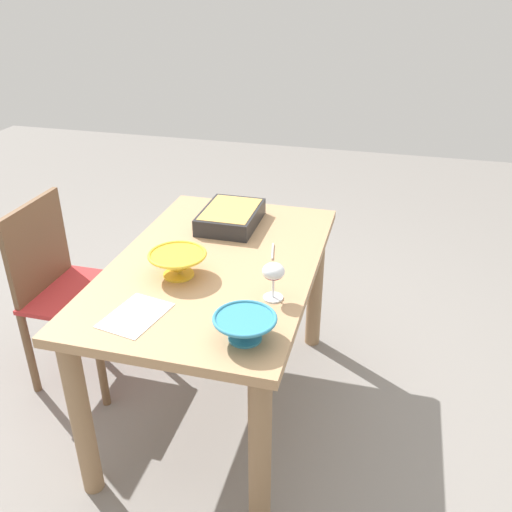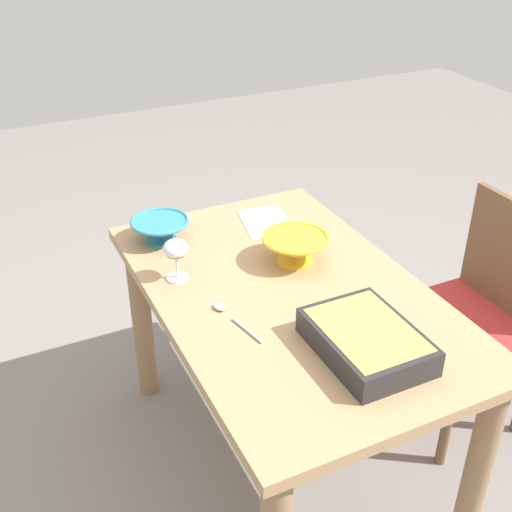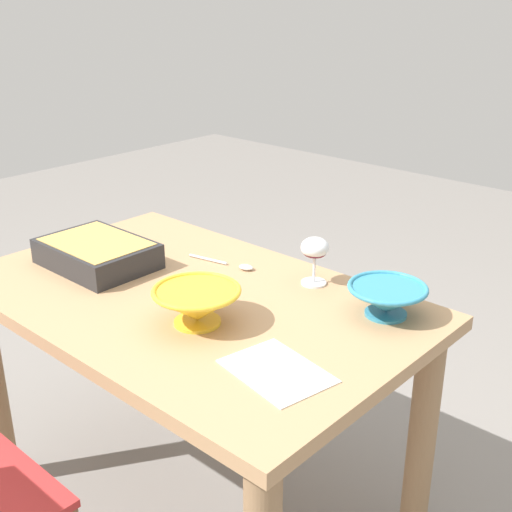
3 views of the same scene
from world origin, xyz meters
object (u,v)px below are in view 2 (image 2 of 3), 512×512
(chair, at_px, (479,306))
(napkin, at_px, (266,222))
(mixing_bowl, at_px, (160,229))
(serving_spoon, at_px, (228,314))
(casserole_dish, at_px, (366,340))
(dining_table, at_px, (287,324))
(wine_glass, at_px, (176,251))
(small_bowl, at_px, (295,247))

(chair, height_order, napkin, chair)
(mixing_bowl, bearing_deg, chair, -117.32)
(chair, relative_size, serving_spoon, 3.85)
(casserole_dish, xyz_separation_m, mixing_bowl, (0.80, 0.29, 0.00))
(dining_table, relative_size, serving_spoon, 5.60)
(serving_spoon, relative_size, napkin, 0.98)
(wine_glass, bearing_deg, dining_table, -126.36)
(dining_table, bearing_deg, casserole_dish, -172.97)
(wine_glass, height_order, serving_spoon, wine_glass)
(wine_glass, xyz_separation_m, mixing_bowl, (0.25, -0.03, -0.05))
(casserole_dish, bearing_deg, chair, -67.81)
(dining_table, bearing_deg, chair, -94.53)
(chair, height_order, small_bowl, chair)
(napkin, bearing_deg, small_bowl, 172.61)
(wine_glass, bearing_deg, chair, -104.47)
(mixing_bowl, bearing_deg, small_bowl, -132.47)
(chair, xyz_separation_m, small_bowl, (0.20, 0.65, 0.30))
(mixing_bowl, height_order, small_bowl, small_bowl)
(mixing_bowl, xyz_separation_m, serving_spoon, (-0.50, -0.03, -0.04))
(mixing_bowl, height_order, serving_spoon, mixing_bowl)
(dining_table, height_order, small_bowl, small_bowl)
(wine_glass, distance_m, napkin, 0.48)
(dining_table, height_order, napkin, napkin)
(chair, bearing_deg, dining_table, 85.47)
(dining_table, xyz_separation_m, chair, (-0.06, -0.74, -0.12))
(casserole_dish, relative_size, small_bowl, 1.51)
(wine_glass, distance_m, small_bowl, 0.38)
(small_bowl, relative_size, serving_spoon, 0.98)
(chair, xyz_separation_m, napkin, (0.48, 0.61, 0.25))
(dining_table, height_order, chair, chair)
(serving_spoon, bearing_deg, dining_table, -79.13)
(serving_spoon, bearing_deg, small_bowl, -60.13)
(mixing_bowl, bearing_deg, wine_glass, 173.05)
(small_bowl, height_order, serving_spoon, small_bowl)
(chair, relative_size, wine_glass, 6.29)
(small_bowl, bearing_deg, chair, -106.92)
(napkin, bearing_deg, mixing_bowl, 85.56)
(chair, bearing_deg, casserole_dish, 112.19)
(mixing_bowl, relative_size, napkin, 0.88)
(serving_spoon, bearing_deg, napkin, -36.93)
(wine_glass, relative_size, casserole_dish, 0.41)
(mixing_bowl, distance_m, serving_spoon, 0.50)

